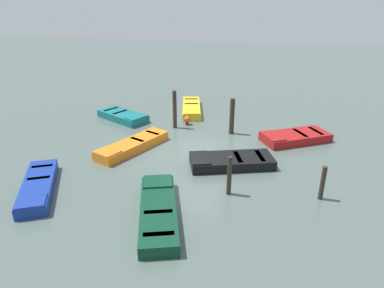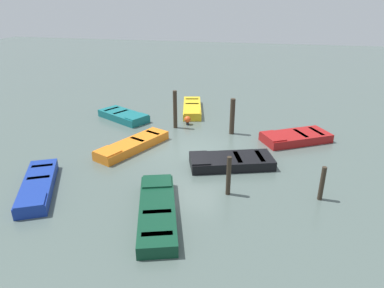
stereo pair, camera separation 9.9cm
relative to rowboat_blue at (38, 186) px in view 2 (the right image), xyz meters
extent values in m
plane|color=#4C5B56|center=(4.62, -4.71, -0.22)|extent=(80.00, 80.00, 0.00)
cube|color=navy|center=(0.03, 0.01, -0.02)|extent=(3.67, 2.51, 0.40)
cube|color=silver|center=(0.03, 0.01, 0.12)|extent=(3.09, 2.07, 0.04)
cube|color=navy|center=(-1.23, -0.61, 0.21)|extent=(1.12, 1.17, 0.06)
cube|color=#A4A49F|center=(0.27, 0.13, 0.16)|extent=(0.53, 0.79, 0.04)
cube|color=#A4A49F|center=(1.16, 0.58, 0.16)|extent=(0.53, 0.79, 0.04)
cube|color=gold|center=(10.41, -3.45, -0.02)|extent=(3.93, 1.84, 0.40)
cube|color=#4C3319|center=(10.41, -3.45, 0.12)|extent=(3.32, 1.49, 0.04)
cube|color=gold|center=(8.96, -3.77, 0.21)|extent=(1.02, 1.09, 0.06)
cube|color=#42301E|center=(10.69, -3.38, 0.16)|extent=(0.37, 0.84, 0.04)
cube|color=#42301E|center=(11.71, -3.16, 0.16)|extent=(0.37, 0.84, 0.04)
cube|color=orange|center=(4.26, -2.00, -0.02)|extent=(3.94, 2.53, 0.40)
cube|color=black|center=(4.26, -2.00, 0.12)|extent=(3.32, 2.09, 0.04)
cube|color=orange|center=(2.89, -1.38, 0.21)|extent=(1.16, 1.21, 0.06)
cube|color=black|center=(4.52, -2.12, 0.16)|extent=(0.52, 0.83, 0.04)
cube|color=black|center=(5.49, -2.55, 0.16)|extent=(0.52, 0.83, 0.04)
cube|color=black|center=(3.52, -6.63, -0.02)|extent=(2.40, 3.69, 0.40)
cube|color=gray|center=(3.52, -6.63, 0.12)|extent=(1.95, 3.11, 0.04)
cube|color=black|center=(3.11, -5.36, 0.21)|extent=(1.44, 1.11, 0.06)
cube|color=#776E5D|center=(3.60, -6.87, 0.16)|extent=(1.11, 0.53, 0.04)
cube|color=#776E5D|center=(3.90, -7.77, 0.16)|extent=(1.11, 0.53, 0.04)
cube|color=#14666B|center=(8.09, 0.08, -0.02)|extent=(2.64, 3.35, 0.40)
cube|color=beige|center=(8.09, 0.08, 0.12)|extent=(2.17, 2.80, 0.04)
cube|color=#14666B|center=(7.51, -0.98, 0.21)|extent=(1.36, 1.16, 0.06)
cube|color=#9B9789|center=(8.20, 0.28, 0.16)|extent=(0.99, 0.67, 0.04)
cube|color=#9B9789|center=(8.62, 1.03, 0.16)|extent=(0.99, 0.67, 0.04)
cube|color=maroon|center=(6.84, -9.40, -0.02)|extent=(2.88, 3.55, 0.40)
cube|color=black|center=(6.84, -9.40, 0.12)|extent=(2.36, 2.97, 0.04)
cube|color=maroon|center=(6.20, -8.29, 0.21)|extent=(1.49, 1.27, 0.06)
cube|color=black|center=(6.96, -9.61, 0.16)|extent=(1.08, 0.74, 0.04)
cube|color=black|center=(7.40, -10.38, 0.16)|extent=(1.08, 0.74, 0.04)
cube|color=#0C3823|center=(-0.59, -4.71, -0.02)|extent=(4.12, 2.29, 0.40)
cube|color=maroon|center=(-0.59, -4.71, 0.12)|extent=(3.48, 1.87, 0.04)
cube|color=#0C3823|center=(0.88, -4.24, 0.21)|extent=(1.14, 1.24, 0.06)
cube|color=maroon|center=(-0.88, -4.80, 0.16)|extent=(0.46, 0.91, 0.04)
cube|color=maroon|center=(-1.92, -5.13, 0.16)|extent=(0.46, 0.91, 0.04)
cylinder|color=#33281E|center=(1.26, -6.76, 0.52)|extent=(0.17, 0.17, 1.47)
cylinder|color=#33281E|center=(7.42, -3.18, 0.80)|extent=(0.21, 0.21, 2.03)
cylinder|color=#33281E|center=(1.61, -9.93, 0.41)|extent=(0.16, 0.16, 1.26)
cylinder|color=#33281E|center=(7.19, -6.23, 0.71)|extent=(0.25, 0.25, 1.85)
cylinder|color=#262626|center=(8.02, -3.71, -0.16)|extent=(0.16, 0.16, 0.12)
sphere|color=#E54C19|center=(8.02, -3.71, 0.08)|extent=(0.36, 0.36, 0.36)
camera|label=1|loc=(-9.46, -7.69, 6.35)|focal=32.36mm
camera|label=2|loc=(-9.44, -7.79, 6.35)|focal=32.36mm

